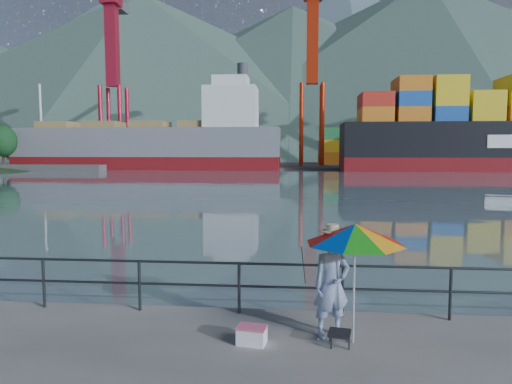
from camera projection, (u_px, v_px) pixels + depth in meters
The scene contains 12 objects.
harbor_water at pixel (289, 161), 136.29m from camera, with size 500.00×280.00×0.00m, color slate.
far_dock at pixel (333, 165), 98.72m from camera, with size 200.00×40.00×0.40m, color #514F4C.
guardrail at pixel (189, 286), 8.99m from camera, with size 22.00×0.06×1.03m.
mountains at pixel (378, 78), 206.72m from camera, with size 600.00×332.80×80.00m.
port_cranes at pixel (450, 82), 86.47m from camera, with size 116.00×28.00×38.40m.
container_stacks at pixel (431, 152), 97.69m from camera, with size 58.00×8.40×7.80m.
fisherman at pixel (332, 285), 7.80m from camera, with size 0.66×0.43×1.80m, color #365997.
beach_umbrella at pixel (355, 234), 7.43m from camera, with size 2.09×2.09×2.00m.
folding_stool at pixel (339, 338), 7.47m from camera, with size 0.42×0.42×0.24m.
cooler_bag at pixel (252, 336), 7.53m from camera, with size 0.46×0.31×0.27m, color white.
fishing_rod at pixel (303, 310), 9.12m from camera, with size 0.02×0.02×1.98m, color black.
bulk_carrier at pixel (158, 144), 80.78m from camera, with size 46.88×8.11×14.50m.
Camera 1 is at (2.10, -6.93, 3.20)m, focal length 32.00 mm.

